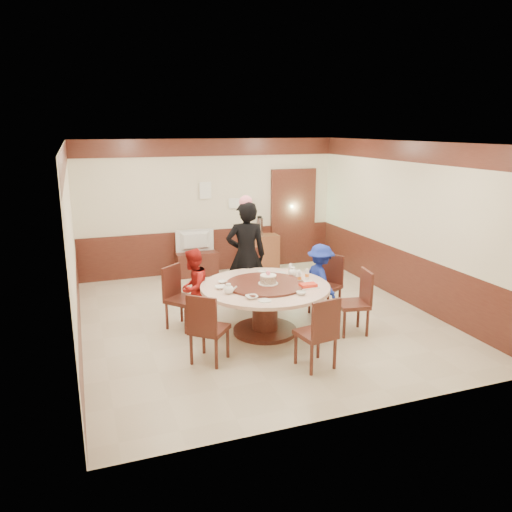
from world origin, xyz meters
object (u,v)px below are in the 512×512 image
object	(u,v)px
thermos	(260,227)
side_cabinet	(260,252)
person_standing	(246,256)
tv_stand	(196,263)
banquet_table	(265,299)
birthday_cake	(268,279)
shrimp_platter	(308,286)
person_blue	(320,280)
television	(196,241)
person_red	(193,288)

from	to	relation	value
thermos	side_cabinet	bearing A→B (deg)	0.00
person_standing	tv_stand	bearing A→B (deg)	-70.60
banquet_table	birthday_cake	xyz separation A→B (m)	(0.03, -0.04, 0.32)
thermos	banquet_table	bearing A→B (deg)	-108.82
birthday_cake	banquet_table	bearing A→B (deg)	133.73
shrimp_platter	side_cabinet	size ratio (longest dim) A/B	0.38
side_cabinet	banquet_table	bearing A→B (deg)	-108.85
person_blue	shrimp_platter	distance (m)	0.92
shrimp_platter	television	xyz separation A→B (m)	(-0.83, 3.66, -0.05)
banquet_table	tv_stand	distance (m)	3.35
person_blue	television	world-z (taller)	person_blue
person_red	side_cabinet	size ratio (longest dim) A/B	1.54
birthday_cake	shrimp_platter	distance (m)	0.59
birthday_cake	person_blue	bearing A→B (deg)	20.90
person_red	banquet_table	bearing A→B (deg)	93.79
shrimp_platter	side_cabinet	xyz separation A→B (m)	(0.60, 3.69, -0.40)
person_red	person_blue	bearing A→B (deg)	120.34
person_blue	birthday_cake	distance (m)	1.18
person_red	tv_stand	xyz separation A→B (m)	(0.67, 2.70, -0.37)
person_red	shrimp_platter	bearing A→B (deg)	94.83
tv_stand	person_red	bearing A→B (deg)	-103.92
television	side_cabinet	distance (m)	1.47
birthday_cake	tv_stand	xyz separation A→B (m)	(-0.31, 3.37, -0.60)
person_blue	birthday_cake	bearing A→B (deg)	106.53
banquet_table	tv_stand	bearing A→B (deg)	94.79
person_standing	thermos	bearing A→B (deg)	-105.19
person_standing	thermos	xyz separation A→B (m)	(1.07, 2.24, 0.01)
person_blue	shrimp_platter	world-z (taller)	person_blue
television	tv_stand	bearing A→B (deg)	179.06
birthday_cake	television	world-z (taller)	birthday_cake
person_standing	thermos	world-z (taller)	person_standing
side_cabinet	thermos	world-z (taller)	thermos
banquet_table	person_blue	xyz separation A→B (m)	(1.11, 0.37, 0.07)
person_red	side_cabinet	xyz separation A→B (m)	(2.09, 2.73, -0.24)
person_blue	thermos	size ratio (longest dim) A/B	3.16
person_blue	tv_stand	world-z (taller)	person_blue
banquet_table	side_cabinet	distance (m)	3.55
thermos	television	bearing A→B (deg)	-178.79
person_standing	thermos	distance (m)	2.48
side_cabinet	thermos	bearing A→B (deg)	180.00
person_standing	person_blue	world-z (taller)	person_standing
person_blue	television	distance (m)	3.27
banquet_table	person_red	bearing A→B (deg)	146.31
person_standing	television	distance (m)	2.25
tv_stand	television	distance (m)	0.48
tv_stand	side_cabinet	distance (m)	1.43
person_standing	television	size ratio (longest dim) A/B	2.30
person_standing	television	bearing A→B (deg)	-70.60
person_blue	birthday_cake	size ratio (longest dim) A/B	4.05
birthday_cake	shrimp_platter	world-z (taller)	birthday_cake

